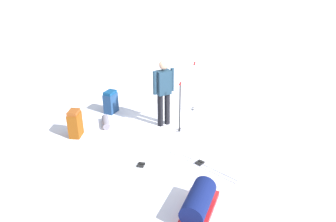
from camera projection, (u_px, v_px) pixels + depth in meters
ground_plane at (168, 137)px, 7.65m from camera, size 80.00×80.00×0.00m
skier_standing at (164, 90)px, 7.83m from camera, size 0.48×0.38×1.70m
ski_pair_near at (141, 166)px, 6.59m from camera, size 0.59×1.79×0.05m
ski_pair_far at (200, 164)px, 6.66m from camera, size 0.64×1.79×0.05m
backpack_large_dark at (75, 124)px, 7.57m from camera, size 0.42×0.36×0.68m
backpack_bright at (111, 102)px, 8.77m from camera, size 0.37×0.27×0.63m
ski_poles_planted_near at (194, 85)px, 8.66m from camera, size 0.22×0.11×1.40m
ski_poles_planted_far at (180, 105)px, 7.60m from camera, size 0.17×0.10×1.28m
gear_sled at (198, 204)px, 5.26m from camera, size 1.23×0.54×0.49m
sleeping_mat_rolled at (106, 122)px, 8.16m from camera, size 0.54×0.49×0.18m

